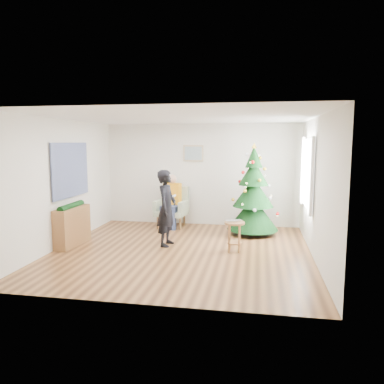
% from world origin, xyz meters
% --- Properties ---
extents(floor, '(5.00, 5.00, 0.00)m').
position_xyz_m(floor, '(0.00, 0.00, 0.00)').
color(floor, brown).
rests_on(floor, ground).
extents(ceiling, '(5.00, 5.00, 0.00)m').
position_xyz_m(ceiling, '(0.00, 0.00, 2.60)').
color(ceiling, white).
rests_on(ceiling, wall_back).
extents(wall_back, '(5.00, 0.00, 5.00)m').
position_xyz_m(wall_back, '(0.00, 2.50, 1.30)').
color(wall_back, silver).
rests_on(wall_back, floor).
extents(wall_front, '(5.00, 0.00, 5.00)m').
position_xyz_m(wall_front, '(0.00, -2.50, 1.30)').
color(wall_front, silver).
rests_on(wall_front, floor).
extents(wall_left, '(0.00, 5.00, 5.00)m').
position_xyz_m(wall_left, '(-2.50, 0.00, 1.30)').
color(wall_left, silver).
rests_on(wall_left, floor).
extents(wall_right, '(0.00, 5.00, 5.00)m').
position_xyz_m(wall_right, '(2.50, 0.00, 1.30)').
color(wall_right, silver).
rests_on(wall_right, floor).
extents(window_panel, '(0.04, 1.30, 1.40)m').
position_xyz_m(window_panel, '(2.47, 1.00, 1.50)').
color(window_panel, white).
rests_on(window_panel, wall_right).
extents(curtains, '(0.05, 1.75, 1.50)m').
position_xyz_m(curtains, '(2.44, 1.00, 1.50)').
color(curtains, white).
rests_on(curtains, wall_right).
extents(christmas_tree, '(1.17, 1.17, 2.12)m').
position_xyz_m(christmas_tree, '(1.35, 1.65, 0.96)').
color(christmas_tree, '#3F2816').
rests_on(christmas_tree, floor).
extents(stool, '(0.40, 0.40, 0.59)m').
position_xyz_m(stool, '(1.02, 0.15, 0.30)').
color(stool, brown).
rests_on(stool, floor).
extents(laptop, '(0.38, 0.33, 0.03)m').
position_xyz_m(laptop, '(1.02, 0.15, 0.61)').
color(laptop, silver).
rests_on(laptop, stool).
extents(armchair, '(0.85, 0.80, 1.01)m').
position_xyz_m(armchair, '(-0.67, 2.06, 0.37)').
color(armchair, '#94A383').
rests_on(armchair, floor).
extents(seated_person, '(0.47, 0.65, 1.32)m').
position_xyz_m(seated_person, '(-0.68, 2.01, 0.68)').
color(seated_person, navy).
rests_on(seated_person, armchair).
extents(standing_man, '(0.43, 0.61, 1.58)m').
position_xyz_m(standing_man, '(-0.39, 0.36, 0.79)').
color(standing_man, black).
rests_on(standing_man, floor).
extents(game_controller, '(0.05, 0.13, 0.04)m').
position_xyz_m(game_controller, '(-0.22, 0.33, 1.05)').
color(game_controller, white).
rests_on(game_controller, standing_man).
extents(console, '(0.36, 1.02, 0.80)m').
position_xyz_m(console, '(-2.33, 0.01, 0.40)').
color(console, brown).
rests_on(console, floor).
extents(garland, '(0.14, 0.90, 0.14)m').
position_xyz_m(garland, '(-2.33, 0.01, 0.82)').
color(garland, black).
rests_on(garland, console).
extents(tapestry, '(0.03, 1.50, 1.15)m').
position_xyz_m(tapestry, '(-2.46, 0.30, 1.55)').
color(tapestry, black).
rests_on(tapestry, wall_left).
extents(framed_picture, '(0.52, 0.05, 0.42)m').
position_xyz_m(framed_picture, '(-0.20, 2.46, 1.85)').
color(framed_picture, tan).
rests_on(framed_picture, wall_back).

